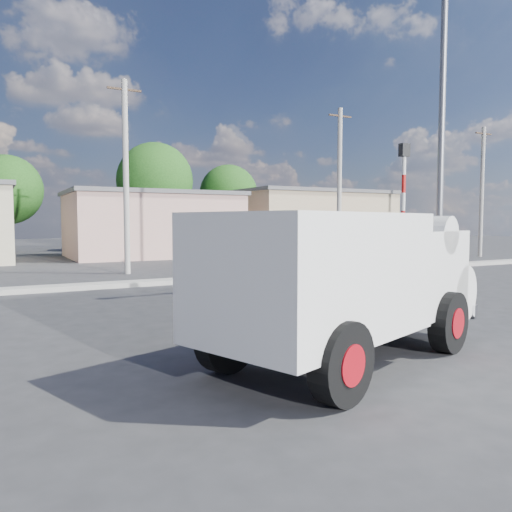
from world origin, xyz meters
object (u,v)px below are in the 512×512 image
traffic_pole (403,207)px  streetlight (438,123)px  car_cream (241,248)px  truck (353,279)px  car_red (340,244)px  bicycle (314,304)px  cyclist (314,282)px

traffic_pole → streetlight: bearing=-17.7°
traffic_pole → streetlight: (0.94, -0.30, 2.37)m
car_cream → traffic_pole: size_ratio=0.85×
car_cream → traffic_pole: (-3.17, -16.62, 1.98)m
truck → car_red: bearing=33.2°
traffic_pole → streetlight: streetlight is taller
car_red → streetlight: (-8.67, -15.64, 4.21)m
bicycle → cyclist: bearing=0.0°
car_cream → traffic_pole: bearing=179.6°
truck → cyclist: truck is taller
traffic_pole → bicycle: bearing=-157.4°
bicycle → streetlight: size_ratio=0.19×
car_cream → traffic_pole: 17.03m
car_red → streetlight: streetlight is taller
car_red → traffic_pole: bearing=170.3°
car_cream → streetlight: (-2.23, -16.92, 4.35)m
cyclist → car_cream: size_ratio=0.50×
car_cream → cyclist: bearing=168.5°
bicycle → traffic_pole: 5.03m
car_red → cyclist: bearing=163.4°
truck → bicycle: (0.95, 2.45, -0.83)m
truck → streetlight: size_ratio=0.66×
cyclist → traffic_pole: bearing=-58.9°
cyclist → traffic_pole: (4.20, 1.75, 1.67)m
cyclist → car_cream: bearing=-13.4°
car_red → traffic_pole: 18.19m
bicycle → traffic_pole: (4.20, 1.75, 2.14)m
bicycle → streetlight: streetlight is taller
car_red → traffic_pole: size_ratio=1.01×
bicycle → car_red: size_ratio=0.39×
truck → bicycle: bearing=49.1°
truck → car_cream: 22.43m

